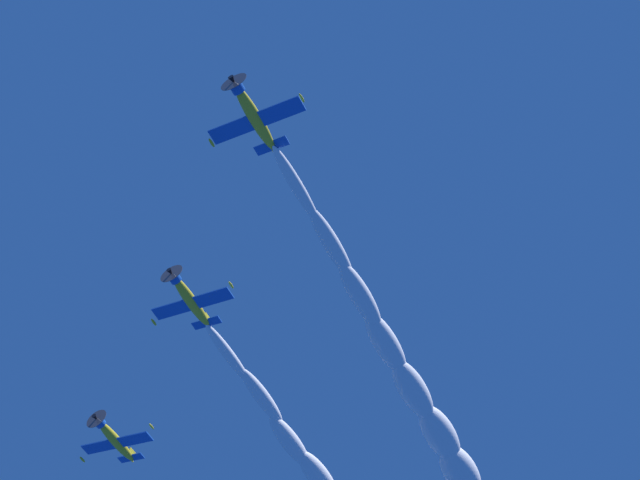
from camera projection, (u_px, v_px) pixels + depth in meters
airplane_lead at (253, 115)px, 75.76m from camera, size 8.87×7.99×2.67m
airplane_left_wingman at (190, 299)px, 87.45m from camera, size 8.84×8.00×2.74m
airplane_right_wingman at (114, 439)px, 96.67m from camera, size 8.82×7.99×2.78m
smoke_trail_lead at (438, 433)px, 97.27m from camera, size 19.07×55.91×4.35m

